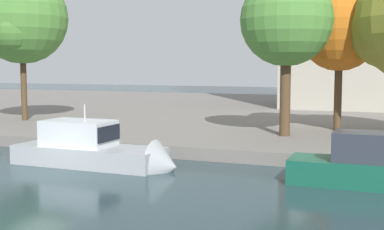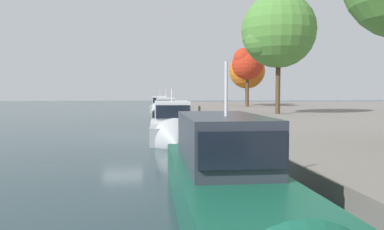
{
  "view_description": "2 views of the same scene",
  "coord_description": "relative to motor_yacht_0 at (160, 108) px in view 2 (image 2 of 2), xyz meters",
  "views": [
    {
      "loc": [
        15.25,
        -19.17,
        5.14
      ],
      "look_at": [
        6.03,
        4.08,
        2.76
      ],
      "focal_mm": 47.19,
      "sensor_mm": 36.0,
      "label": 1
    },
    {
      "loc": [
        24.44,
        1.87,
        2.92
      ],
      "look_at": [
        -1.38,
        4.62,
        1.36
      ],
      "focal_mm": 35.45,
      "sensor_mm": 36.0,
      "label": 2
    }
  ],
  "objects": [
    {
      "name": "ground_plane",
      "position": [
        31.8,
        -3.06,
        -0.64
      ],
      "size": [
        220.0,
        220.0,
        0.0
      ],
      "primitive_type": "plane",
      "color": "#23383D"
    },
    {
      "name": "motor_yacht_0",
      "position": [
        0.0,
        0.0,
        0.0
      ],
      "size": [
        8.21,
        3.14,
        4.38
      ],
      "rotation": [
        0.0,
        0.0,
        -0.07
      ],
      "color": "#9EA3A8",
      "rests_on": "ground_plane"
    },
    {
      "name": "motor_yacht_1",
      "position": [
        16.34,
        0.29,
        0.02
      ],
      "size": [
        10.43,
        2.95,
        4.04
      ],
      "rotation": [
        0.0,
        0.0,
        -0.06
      ],
      "color": "black",
      "rests_on": "ground_plane"
    },
    {
      "name": "motor_yacht_2",
      "position": [
        32.94,
        0.07,
        -0.04
      ],
      "size": [
        9.12,
        2.81,
        4.21
      ],
      "rotation": [
        0.0,
        0.0,
        -0.01
      ],
      "color": "#9EA3A8",
      "rests_on": "ground_plane"
    },
    {
      "name": "motor_yacht_3",
      "position": [
        48.03,
        0.59,
        -0.03
      ],
      "size": [
        10.38,
        2.44,
        4.49
      ],
      "rotation": [
        0.0,
        0.0,
        0.01
      ],
      "color": "#14513D",
      "rests_on": "ground_plane"
    },
    {
      "name": "mooring_bollard_0",
      "position": [
        13.97,
        4.13,
        0.44
      ],
      "size": [
        0.29,
        0.29,
        0.7
      ],
      "color": "#2D2D33",
      "rests_on": "dock_promenade"
    },
    {
      "name": "mooring_bollard_1",
      "position": [
        -0.29,
        3.75,
        0.49
      ],
      "size": [
        0.26,
        0.26,
        0.78
      ],
      "color": "#2D2D33",
      "rests_on": "dock_promenade"
    },
    {
      "name": "tree_2",
      "position": [
        -1.03,
        13.36,
        6.62
      ],
      "size": [
        4.84,
        4.84,
        8.96
      ],
      "color": "#4C3823",
      "rests_on": "dock_promenade"
    },
    {
      "name": "tree_3",
      "position": [
        18.53,
        11.48,
        8.4
      ],
      "size": [
        7.54,
        7.54,
        12.24
      ],
      "color": "#4C3823",
      "rests_on": "dock_promenade"
    },
    {
      "name": "tree_5",
      "position": [
        -8.03,
        15.22,
        6.11
      ],
      "size": [
        6.13,
        6.13,
        8.98
      ],
      "color": "#4C3823",
      "rests_on": "dock_promenade"
    }
  ]
}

